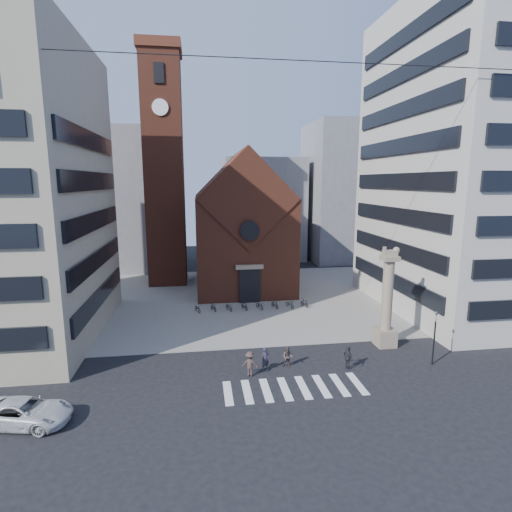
# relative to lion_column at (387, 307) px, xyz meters

# --- Properties ---
(ground) EXTENTS (120.00, 120.00, 0.00)m
(ground) POSITION_rel_lion_column_xyz_m (-10.01, -3.00, -3.46)
(ground) COLOR black
(ground) RESTS_ON ground
(piazza) EXTENTS (46.00, 30.00, 0.05)m
(piazza) POSITION_rel_lion_column_xyz_m (-10.01, 16.00, -3.43)
(piazza) COLOR gray
(piazza) RESTS_ON ground
(zebra_crossing) EXTENTS (10.20, 3.20, 0.01)m
(zebra_crossing) POSITION_rel_lion_column_xyz_m (-9.46, -6.00, -3.45)
(zebra_crossing) COLOR white
(zebra_crossing) RESTS_ON ground
(church) EXTENTS (12.00, 16.65, 18.00)m
(church) POSITION_rel_lion_column_xyz_m (-10.01, 22.04, 4.53)
(church) COLOR brown
(church) RESTS_ON ground
(campanile) EXTENTS (5.50, 5.50, 31.20)m
(campanile) POSITION_rel_lion_column_xyz_m (-20.01, 25.00, 12.28)
(campanile) COLOR brown
(campanile) RESTS_ON ground
(building_right) EXTENTS (18.00, 22.00, 32.00)m
(building_right) POSITION_rel_lion_column_xyz_m (13.99, 9.00, 12.54)
(building_right) COLOR #B4AFA3
(building_right) RESTS_ON ground
(bg_block_left) EXTENTS (16.00, 14.00, 22.00)m
(bg_block_left) POSITION_rel_lion_column_xyz_m (-30.01, 37.00, 7.54)
(bg_block_left) COLOR gray
(bg_block_left) RESTS_ON ground
(bg_block_mid) EXTENTS (14.00, 12.00, 18.00)m
(bg_block_mid) POSITION_rel_lion_column_xyz_m (-4.01, 42.00, 5.54)
(bg_block_mid) COLOR gray
(bg_block_mid) RESTS_ON ground
(bg_block_right) EXTENTS (16.00, 14.00, 24.00)m
(bg_block_right) POSITION_rel_lion_column_xyz_m (11.99, 39.00, 8.54)
(bg_block_right) COLOR gray
(bg_block_right) RESTS_ON ground
(lion_column) EXTENTS (1.63, 1.60, 8.68)m
(lion_column) POSITION_rel_lion_column_xyz_m (0.00, 0.00, 0.00)
(lion_column) COLOR gray
(lion_column) RESTS_ON ground
(traffic_light) EXTENTS (0.13, 0.16, 4.30)m
(traffic_light) POSITION_rel_lion_column_xyz_m (1.99, -4.00, -1.17)
(traffic_light) COLOR black
(traffic_light) RESTS_ON ground
(white_car) EXTENTS (5.76, 3.47, 1.50)m
(white_car) POSITION_rel_lion_column_xyz_m (-26.03, -7.79, -2.71)
(white_car) COLOR silver
(white_car) RESTS_ON ground
(pedestrian_0) EXTENTS (0.77, 0.65, 1.80)m
(pedestrian_0) POSITION_rel_lion_column_xyz_m (-10.98, -3.15, -2.56)
(pedestrian_0) COLOR #282736
(pedestrian_0) RESTS_ON ground
(pedestrian_1) EXTENTS (0.96, 0.87, 1.62)m
(pedestrian_1) POSITION_rel_lion_column_xyz_m (-9.21, -2.80, -2.65)
(pedestrian_1) COLOR #4C3F3D
(pedestrian_1) RESTS_ON ground
(pedestrian_2) EXTENTS (0.65, 1.13, 1.82)m
(pedestrian_2) POSITION_rel_lion_column_xyz_m (-4.78, -3.80, -2.55)
(pedestrian_2) COLOR #29272F
(pedestrian_2) RESTS_ON ground
(pedestrian_3) EXTENTS (1.35, 0.98, 1.87)m
(pedestrian_3) POSITION_rel_lion_column_xyz_m (-12.23, -3.81, -2.52)
(pedestrian_3) COLOR #41302B
(pedestrian_3) RESTS_ON ground
(scooter_0) EXTENTS (1.06, 1.62, 0.81)m
(scooter_0) POSITION_rel_lion_column_xyz_m (-16.02, 11.28, -3.00)
(scooter_0) COLOR black
(scooter_0) RESTS_ON piazza
(scooter_1) EXTENTS (0.94, 1.54, 0.89)m
(scooter_1) POSITION_rel_lion_column_xyz_m (-14.31, 11.28, -2.96)
(scooter_1) COLOR black
(scooter_1) RESTS_ON piazza
(scooter_2) EXTENTS (1.06, 1.62, 0.81)m
(scooter_2) POSITION_rel_lion_column_xyz_m (-12.61, 11.28, -3.00)
(scooter_2) COLOR black
(scooter_2) RESTS_ON piazza
(scooter_3) EXTENTS (0.94, 1.54, 0.89)m
(scooter_3) POSITION_rel_lion_column_xyz_m (-10.91, 11.28, -2.96)
(scooter_3) COLOR black
(scooter_3) RESTS_ON piazza
(scooter_4) EXTENTS (1.06, 1.62, 0.81)m
(scooter_4) POSITION_rel_lion_column_xyz_m (-9.21, 11.28, -3.00)
(scooter_4) COLOR black
(scooter_4) RESTS_ON piazza
(scooter_5) EXTENTS (0.94, 1.54, 0.89)m
(scooter_5) POSITION_rel_lion_column_xyz_m (-7.51, 11.28, -2.96)
(scooter_5) COLOR black
(scooter_5) RESTS_ON piazza
(scooter_6) EXTENTS (1.06, 1.62, 0.81)m
(scooter_6) POSITION_rel_lion_column_xyz_m (-5.81, 11.28, -3.00)
(scooter_6) COLOR black
(scooter_6) RESTS_ON piazza
(scooter_7) EXTENTS (0.94, 1.54, 0.89)m
(scooter_7) POSITION_rel_lion_column_xyz_m (-4.10, 11.28, -2.96)
(scooter_7) COLOR black
(scooter_7) RESTS_ON piazza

